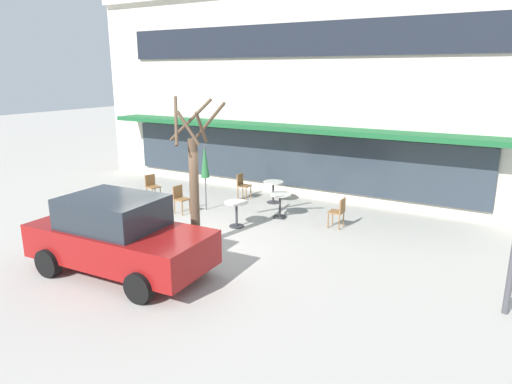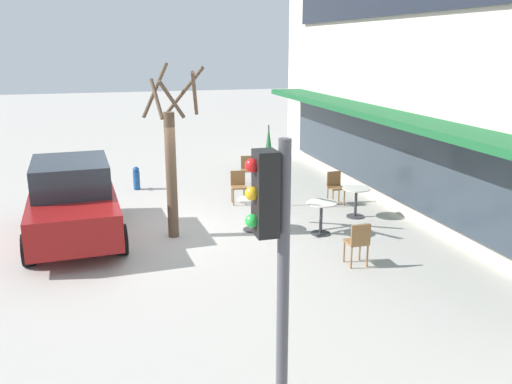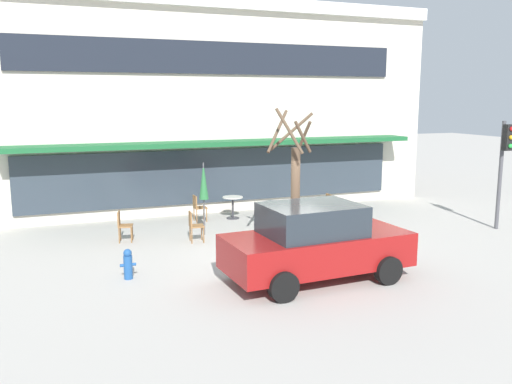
{
  "view_description": "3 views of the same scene",
  "coord_description": "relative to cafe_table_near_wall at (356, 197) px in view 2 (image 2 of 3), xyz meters",
  "views": [
    {
      "loc": [
        7.26,
        -8.67,
        4.42
      ],
      "look_at": [
        0.71,
        2.61,
        0.97
      ],
      "focal_mm": 32.0,
      "sensor_mm": 36.0,
      "label": 1
    },
    {
      "loc": [
        11.99,
        -1.17,
        4.21
      ],
      "look_at": [
        0.13,
        2.2,
        0.85
      ],
      "focal_mm": 38.0,
      "sensor_mm": 36.0,
      "label": 2
    },
    {
      "loc": [
        -5.72,
        -12.45,
        4.08
      ],
      "look_at": [
        0.17,
        2.73,
        1.26
      ],
      "focal_mm": 38.0,
      "sensor_mm": 36.0,
      "label": 3
    }
  ],
  "objects": [
    {
      "name": "parked_sedan",
      "position": [
        -0.32,
        -6.74,
        0.36
      ],
      "size": [
        4.28,
        2.18,
        1.76
      ],
      "color": "maroon",
      "rests_on": "ground"
    },
    {
      "name": "cafe_chair_0",
      "position": [
        -1.24,
        -0.02,
        0.01
      ],
      "size": [
        0.41,
        0.41,
        0.89
      ],
      "color": "olive",
      "rests_on": "ground"
    },
    {
      "name": "cafe_table_near_wall",
      "position": [
        0.0,
        0.0,
        0.0
      ],
      "size": [
        0.7,
        0.7,
        0.76
      ],
      "color": "#333338",
      "rests_on": "ground"
    },
    {
      "name": "ground_plane",
      "position": [
        -0.12,
        -4.81,
        -0.52
      ],
      "size": [
        80.0,
        80.0,
        0.0
      ],
      "primitive_type": "plane",
      "color": "#ADA8A0"
    },
    {
      "name": "fire_hydrant",
      "position": [
        -4.27,
        -5.13,
        -0.16
      ],
      "size": [
        0.36,
        0.2,
        0.71
      ],
      "color": "#1E4C8C",
      "rests_on": "ground"
    },
    {
      "name": "cafe_table_by_tree",
      "position": [
        0.95,
        -1.33,
        0.0
      ],
      "size": [
        0.7,
        0.7,
        0.76
      ],
      "color": "#333338",
      "rests_on": "ground"
    },
    {
      "name": "cafe_table_streetside",
      "position": [
        0.26,
        -2.77,
        0.0
      ],
      "size": [
        0.7,
        0.7,
        0.76
      ],
      "color": "#333338",
      "rests_on": "ground"
    },
    {
      "name": "cafe_chair_1",
      "position": [
        2.88,
        -1.36,
        0.01
      ],
      "size": [
        0.41,
        0.41,
        0.89
      ],
      "color": "olive",
      "rests_on": "ground"
    },
    {
      "name": "cafe_chair_3",
      "position": [
        -2.03,
        -2.53,
        0.01
      ],
      "size": [
        0.44,
        0.44,
        0.89
      ],
      "color": "olive",
      "rests_on": "ground"
    },
    {
      "name": "street_tree",
      "position": [
        0.16,
        -4.58,
        1.24
      ],
      "size": [
        1.51,
        1.38,
        3.84
      ],
      "color": "brown",
      "rests_on": "ground"
    },
    {
      "name": "cafe_chair_2",
      "position": [
        -3.93,
        -1.77,
        0.01
      ],
      "size": [
        0.48,
        0.48,
        0.89
      ],
      "color": "olive",
      "rests_on": "ground"
    },
    {
      "name": "traffic_light_pole",
      "position": [
        7.33,
        -4.52,
        1.78
      ],
      "size": [
        0.26,
        0.43,
        3.4
      ],
      "color": "#47474C",
      "rests_on": "ground"
    },
    {
      "name": "patio_umbrella_green_folded",
      "position": [
        -1.53,
        -1.83,
        1.11
      ],
      "size": [
        0.28,
        0.28,
        2.2
      ],
      "color": "#4C4C51",
      "rests_on": "ground"
    }
  ]
}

